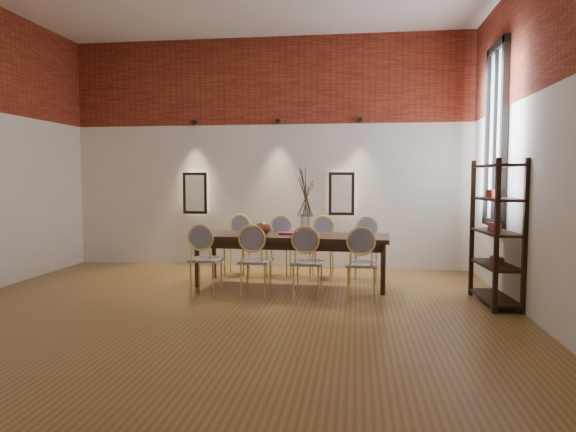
# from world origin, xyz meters

# --- Properties ---
(floor) EXTENTS (7.00, 7.00, 0.02)m
(floor) POSITION_xyz_m (0.00, 0.00, -0.01)
(floor) COLOR olive
(floor) RESTS_ON ground
(wall_back) EXTENTS (7.00, 0.10, 4.00)m
(wall_back) POSITION_xyz_m (0.00, 3.55, 2.00)
(wall_back) COLOR silver
(wall_back) RESTS_ON ground
(wall_right) EXTENTS (0.10, 7.00, 4.00)m
(wall_right) POSITION_xyz_m (3.55, 0.00, 2.00)
(wall_right) COLOR silver
(wall_right) RESTS_ON ground
(brick_band_back) EXTENTS (7.00, 0.02, 1.50)m
(brick_band_back) POSITION_xyz_m (0.00, 3.48, 3.25)
(brick_band_back) COLOR maroon
(brick_band_back) RESTS_ON ground
(brick_band_right) EXTENTS (0.02, 7.00, 1.50)m
(brick_band_right) POSITION_xyz_m (3.48, 0.00, 3.25)
(brick_band_right) COLOR maroon
(brick_band_right) RESTS_ON ground
(niche_left) EXTENTS (0.36, 0.06, 0.66)m
(niche_left) POSITION_xyz_m (-1.30, 3.45, 1.30)
(niche_left) COLOR #FFEAC6
(niche_left) RESTS_ON wall_back
(niche_right) EXTENTS (0.36, 0.06, 0.66)m
(niche_right) POSITION_xyz_m (1.30, 3.45, 1.30)
(niche_right) COLOR #FFEAC6
(niche_right) RESTS_ON wall_back
(spot_fixture_left) EXTENTS (0.08, 0.10, 0.08)m
(spot_fixture_left) POSITION_xyz_m (-1.30, 3.42, 2.55)
(spot_fixture_left) COLOR black
(spot_fixture_left) RESTS_ON wall_back
(spot_fixture_mid) EXTENTS (0.08, 0.10, 0.08)m
(spot_fixture_mid) POSITION_xyz_m (0.20, 3.42, 2.55)
(spot_fixture_mid) COLOR black
(spot_fixture_mid) RESTS_ON wall_back
(spot_fixture_right) EXTENTS (0.08, 0.10, 0.08)m
(spot_fixture_right) POSITION_xyz_m (1.60, 3.42, 2.55)
(spot_fixture_right) COLOR black
(spot_fixture_right) RESTS_ON wall_back
(window_glass) EXTENTS (0.02, 0.78, 2.38)m
(window_glass) POSITION_xyz_m (3.46, 2.00, 2.15)
(window_glass) COLOR silver
(window_glass) RESTS_ON wall_right
(window_frame) EXTENTS (0.08, 0.90, 2.50)m
(window_frame) POSITION_xyz_m (3.44, 2.00, 2.15)
(window_frame) COLOR black
(window_frame) RESTS_ON wall_right
(window_mullion) EXTENTS (0.06, 0.06, 2.40)m
(window_mullion) POSITION_xyz_m (3.44, 2.00, 2.15)
(window_mullion) COLOR black
(window_mullion) RESTS_ON wall_right
(dining_table) EXTENTS (2.84, 1.06, 0.75)m
(dining_table) POSITION_xyz_m (0.63, 1.93, 0.38)
(dining_table) COLOR #372114
(dining_table) RESTS_ON floor
(chair_near_a) EXTENTS (0.46, 0.46, 0.94)m
(chair_near_a) POSITION_xyz_m (-0.46, 1.26, 0.47)
(chair_near_a) COLOR #E6CF71
(chair_near_a) RESTS_ON floor
(chair_near_b) EXTENTS (0.46, 0.46, 0.94)m
(chair_near_b) POSITION_xyz_m (0.24, 1.22, 0.47)
(chair_near_b) COLOR #E6CF71
(chair_near_b) RESTS_ON floor
(chair_near_c) EXTENTS (0.46, 0.46, 0.94)m
(chair_near_c) POSITION_xyz_m (0.93, 1.18, 0.47)
(chair_near_c) COLOR #E6CF71
(chair_near_c) RESTS_ON floor
(chair_near_d) EXTENTS (0.46, 0.46, 0.94)m
(chair_near_d) POSITION_xyz_m (1.63, 1.14, 0.47)
(chair_near_d) COLOR #E6CF71
(chair_near_d) RESTS_ON floor
(chair_far_a) EXTENTS (0.46, 0.46, 0.94)m
(chair_far_a) POSITION_xyz_m (-0.38, 2.72, 0.47)
(chair_far_a) COLOR #E6CF71
(chair_far_a) RESTS_ON floor
(chair_far_b) EXTENTS (0.46, 0.46, 0.94)m
(chair_far_b) POSITION_xyz_m (0.32, 2.68, 0.47)
(chair_far_b) COLOR #E6CF71
(chair_far_b) RESTS_ON floor
(chair_far_c) EXTENTS (0.46, 0.46, 0.94)m
(chair_far_c) POSITION_xyz_m (1.02, 2.64, 0.47)
(chair_far_c) COLOR #E6CF71
(chair_far_c) RESTS_ON floor
(chair_far_d) EXTENTS (0.46, 0.46, 0.94)m
(chair_far_d) POSITION_xyz_m (1.71, 2.60, 0.47)
(chair_far_d) COLOR #E6CF71
(chair_far_d) RESTS_ON floor
(vase) EXTENTS (0.14, 0.14, 0.30)m
(vase) POSITION_xyz_m (0.83, 1.92, 0.90)
(vase) COLOR silver
(vase) RESTS_ON dining_table
(dried_branches) EXTENTS (0.50, 0.50, 0.70)m
(dried_branches) POSITION_xyz_m (0.83, 1.92, 1.35)
(dried_branches) COLOR #493B2C
(dried_branches) RESTS_ON vase
(bowl) EXTENTS (0.24, 0.24, 0.18)m
(bowl) POSITION_xyz_m (0.21, 1.91, 0.84)
(bowl) COLOR maroon
(bowl) RESTS_ON dining_table
(book) EXTENTS (0.27, 0.19, 0.03)m
(book) POSITION_xyz_m (0.58, 1.94, 0.77)
(book) COLOR maroon
(book) RESTS_ON dining_table
(shelving_rack) EXTENTS (0.45, 1.03, 1.80)m
(shelving_rack) POSITION_xyz_m (3.28, 1.18, 0.90)
(shelving_rack) COLOR black
(shelving_rack) RESTS_ON floor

